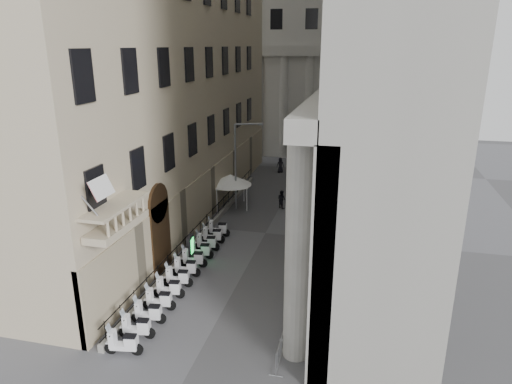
% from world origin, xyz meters
% --- Properties ---
extents(far_building, '(22.00, 10.00, 30.00)m').
position_xyz_m(far_building, '(0.00, 48.00, 15.00)').
color(far_building, '#AEACA4').
rests_on(far_building, ground).
extents(iron_fence, '(0.30, 28.00, 1.40)m').
position_xyz_m(iron_fence, '(-4.30, 18.00, 0.00)').
color(iron_fence, black).
rests_on(iron_fence, ground).
extents(blue_awning, '(1.60, 3.00, 3.00)m').
position_xyz_m(blue_awning, '(4.15, 26.00, 0.00)').
color(blue_awning, navy).
rests_on(blue_awning, ground).
extents(flag, '(1.00, 1.40, 8.20)m').
position_xyz_m(flag, '(-4.00, 5.00, 0.00)').
color(flag, '#9E0C11').
rests_on(flag, ground).
extents(scooter_0, '(1.47, 0.76, 1.50)m').
position_xyz_m(scooter_0, '(-3.22, 4.20, 0.00)').
color(scooter_0, white).
rests_on(scooter_0, ground).
extents(scooter_1, '(1.47, 0.76, 1.50)m').
position_xyz_m(scooter_1, '(-3.22, 5.44, 0.00)').
color(scooter_1, white).
rests_on(scooter_1, ground).
extents(scooter_2, '(1.47, 0.76, 1.50)m').
position_xyz_m(scooter_2, '(-3.22, 6.68, 0.00)').
color(scooter_2, white).
rests_on(scooter_2, ground).
extents(scooter_3, '(1.47, 0.76, 1.50)m').
position_xyz_m(scooter_3, '(-3.22, 7.92, 0.00)').
color(scooter_3, white).
rests_on(scooter_3, ground).
extents(scooter_4, '(1.47, 0.76, 1.50)m').
position_xyz_m(scooter_4, '(-3.22, 9.16, 0.00)').
color(scooter_4, white).
rests_on(scooter_4, ground).
extents(scooter_5, '(1.47, 0.76, 1.50)m').
position_xyz_m(scooter_5, '(-3.22, 10.40, 0.00)').
color(scooter_5, white).
rests_on(scooter_5, ground).
extents(scooter_6, '(1.47, 0.76, 1.50)m').
position_xyz_m(scooter_6, '(-3.22, 11.64, 0.00)').
color(scooter_6, white).
rests_on(scooter_6, ground).
extents(scooter_7, '(1.47, 0.76, 1.50)m').
position_xyz_m(scooter_7, '(-3.22, 12.88, 0.00)').
color(scooter_7, white).
rests_on(scooter_7, ground).
extents(scooter_8, '(1.47, 0.76, 1.50)m').
position_xyz_m(scooter_8, '(-3.22, 14.12, 0.00)').
color(scooter_8, white).
rests_on(scooter_8, ground).
extents(scooter_9, '(1.47, 0.76, 1.50)m').
position_xyz_m(scooter_9, '(-3.22, 15.37, 0.00)').
color(scooter_9, white).
rests_on(scooter_9, ground).
extents(scooter_10, '(1.47, 0.76, 1.50)m').
position_xyz_m(scooter_10, '(-3.22, 16.61, 0.00)').
color(scooter_10, white).
rests_on(scooter_10, ground).
extents(scooter_11, '(1.47, 0.76, 1.50)m').
position_xyz_m(scooter_11, '(-3.22, 17.85, 0.00)').
color(scooter_11, white).
rests_on(scooter_11, ground).
extents(barrier_0, '(0.60, 2.40, 1.10)m').
position_xyz_m(barrier_0, '(3.65, 5.55, 0.00)').
color(barrier_0, '#9D9FA4').
rests_on(barrier_0, ground).
extents(barrier_1, '(0.60, 2.40, 1.10)m').
position_xyz_m(barrier_1, '(3.65, 8.05, 0.00)').
color(barrier_1, '#9D9FA4').
rests_on(barrier_1, ground).
extents(barrier_2, '(0.60, 2.40, 1.10)m').
position_xyz_m(barrier_2, '(3.65, 10.55, 0.00)').
color(barrier_2, '#9D9FA4').
rests_on(barrier_2, ground).
extents(barrier_3, '(0.60, 2.40, 1.10)m').
position_xyz_m(barrier_3, '(3.65, 13.05, 0.00)').
color(barrier_3, '#9D9FA4').
rests_on(barrier_3, ground).
extents(barrier_4, '(0.60, 2.40, 1.10)m').
position_xyz_m(barrier_4, '(3.65, 15.55, 0.00)').
color(barrier_4, '#9D9FA4').
rests_on(barrier_4, ground).
extents(barrier_5, '(0.60, 2.40, 1.10)m').
position_xyz_m(barrier_5, '(3.65, 18.05, 0.00)').
color(barrier_5, '#9D9FA4').
rests_on(barrier_5, ground).
extents(barrier_6, '(0.60, 2.40, 1.10)m').
position_xyz_m(barrier_6, '(3.65, 20.55, 0.00)').
color(barrier_6, '#9D9FA4').
rests_on(barrier_6, ground).
extents(barrier_7, '(0.60, 2.40, 1.10)m').
position_xyz_m(barrier_7, '(3.65, 23.05, 0.00)').
color(barrier_7, '#9D9FA4').
rests_on(barrier_7, ground).
extents(barrier_8, '(0.60, 2.40, 1.10)m').
position_xyz_m(barrier_8, '(3.65, 25.55, 0.00)').
color(barrier_8, '#9D9FA4').
rests_on(barrier_8, ground).
extents(security_tent, '(3.54, 3.54, 2.88)m').
position_xyz_m(security_tent, '(-3.60, 23.81, 2.40)').
color(security_tent, white).
rests_on(security_tent, ground).
extents(street_lamp, '(2.26, 0.97, 7.25)m').
position_xyz_m(street_lamp, '(-3.30, 23.80, 4.28)').
color(street_lamp, gray).
rests_on(street_lamp, ground).
extents(info_kiosk, '(0.34, 0.84, 1.74)m').
position_xyz_m(info_kiosk, '(-3.71, 13.67, 0.88)').
color(info_kiosk, black).
rests_on(info_kiosk, ground).
extents(pedestrian_a, '(0.67, 0.47, 1.75)m').
position_xyz_m(pedestrian_a, '(2.14, 24.49, 0.87)').
color(pedestrian_a, black).
rests_on(pedestrian_a, ground).
extents(pedestrian_b, '(0.96, 0.94, 1.56)m').
position_xyz_m(pedestrian_b, '(0.17, 24.83, 0.78)').
color(pedestrian_b, black).
rests_on(pedestrian_b, ground).
extents(pedestrian_c, '(0.95, 0.82, 1.65)m').
position_xyz_m(pedestrian_c, '(-2.00, 36.00, 0.82)').
color(pedestrian_c, black).
rests_on(pedestrian_c, ground).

